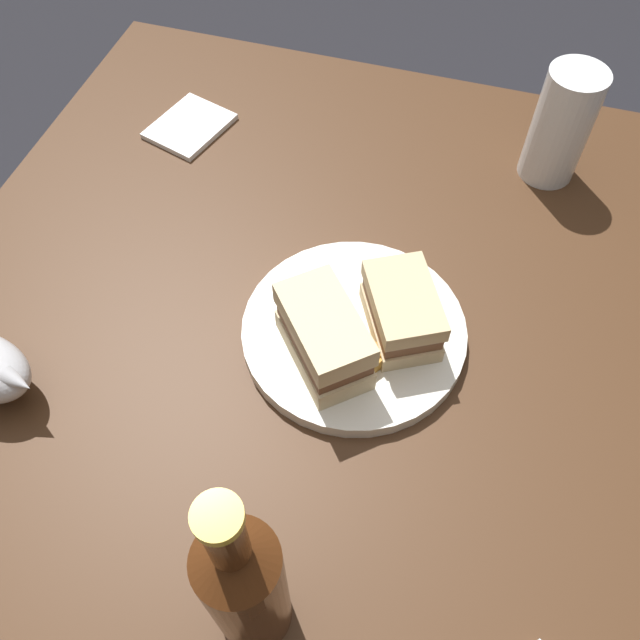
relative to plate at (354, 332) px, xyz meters
The scene contains 12 objects.
ground_plane 0.75m from the plate, 75.77° to the right, with size 6.00×6.00×0.00m, color black.
dining_table 0.38m from the plate, 75.77° to the right, with size 1.03×0.88×0.73m, color #422816.
plate is the anchor object (origin of this frame).
sandwich_half_left 0.07m from the plate, 25.74° to the right, with size 0.13×0.13×0.08m.
sandwich_half_right 0.06m from the plate, 107.41° to the left, with size 0.13×0.11×0.06m.
potato_wedge_front 0.04m from the plate, 25.93° to the left, with size 0.05×0.02×0.02m, color gold.
potato_wedge_middle 0.07m from the plate, ahead, with size 0.05×0.02×0.02m, color #B77F33.
potato_wedge_back 0.04m from the plate, 18.96° to the left, with size 0.05×0.02×0.02m, color #B77F33.
potato_wedge_left_edge 0.07m from the plate, 87.91° to the left, with size 0.04×0.02×0.02m, color #B77F33.
pint_glass 0.38m from the plate, 151.71° to the left, with size 0.07×0.07×0.15m.
cider_bottle 0.32m from the plate, ahead, with size 0.06×0.06×0.27m.
napkin 0.42m from the plate, 130.94° to the right, with size 0.11×0.09×0.01m, color white.
Camera 1 is at (0.39, 0.16, 1.37)m, focal length 37.40 mm.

